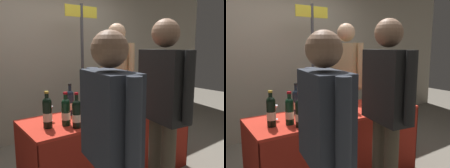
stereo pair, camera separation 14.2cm
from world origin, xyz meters
TOP-DOWN VIEW (x-y plane):
  - back_partition at (0.00, 1.72)m, footprint 7.92×0.12m
  - tasting_table at (0.00, 0.00)m, footprint 1.86×0.64m
  - featured_wine_bottle at (0.31, -0.10)m, footprint 0.08×0.08m
  - display_bottle_0 at (-0.74, -0.07)m, footprint 0.08×0.08m
  - display_bottle_1 at (0.73, 0.09)m, footprint 0.07×0.07m
  - display_bottle_2 at (0.13, -0.07)m, footprint 0.08×0.08m
  - display_bottle_3 at (0.80, 0.19)m, footprint 0.08×0.08m
  - display_bottle_4 at (-0.20, 0.03)m, footprint 0.07×0.07m
  - display_bottle_5 at (0.61, 0.15)m, footprint 0.07×0.07m
  - display_bottle_6 at (-0.41, 0.17)m, footprint 0.07×0.07m
  - display_bottle_7 at (-0.59, -0.10)m, footprint 0.08×0.08m
  - display_bottle_8 at (-0.54, -0.21)m, footprint 0.08×0.08m
  - wine_glass_near_vendor at (0.46, -0.22)m, footprint 0.07×0.07m
  - wine_glass_mid at (-0.66, 0.11)m, footprint 0.08×0.08m
  - wine_glass_near_taster at (-0.15, -0.17)m, footprint 0.07×0.07m
  - brochure_stand at (-0.10, 0.15)m, footprint 0.16×0.09m
  - vendor_presenter at (0.53, 0.60)m, footprint 0.29×0.57m
  - taster_foreground_right at (-0.68, -0.87)m, footprint 0.28×0.58m
  - taster_foreground_left at (0.06, -0.65)m, footprint 0.28×0.62m
  - booth_signpost at (0.29, 1.12)m, footprint 0.52×0.04m

SIDE VIEW (x-z plane):
  - tasting_table at x=0.00m, z-range 0.14..0.92m
  - brochure_stand at x=-0.10m, z-range 0.78..0.92m
  - wine_glass_near_taster at x=-0.15m, z-range 0.81..0.93m
  - wine_glass_near_vendor at x=0.46m, z-range 0.81..0.95m
  - wine_glass_mid at x=-0.66m, z-range 0.81..0.95m
  - display_bottle_4 at x=-0.20m, z-range 0.76..1.05m
  - display_bottle_5 at x=0.61m, z-range 0.76..1.06m
  - display_bottle_8 at x=-0.54m, z-range 0.75..1.06m
  - display_bottle_7 at x=-0.59m, z-range 0.76..1.06m
  - display_bottle_1 at x=0.73m, z-range 0.76..1.06m
  - display_bottle_6 at x=-0.41m, z-range 0.75..1.07m
  - display_bottle_0 at x=-0.74m, z-range 0.76..1.08m
  - display_bottle_2 at x=0.13m, z-range 0.76..1.08m
  - display_bottle_3 at x=0.80m, z-range 0.76..1.09m
  - featured_wine_bottle at x=0.31m, z-range 0.76..1.09m
  - taster_foreground_right at x=-0.68m, z-range 0.15..1.71m
  - taster_foreground_left at x=0.06m, z-range 0.18..1.87m
  - vendor_presenter at x=0.53m, z-range 0.19..1.97m
  - booth_signpost at x=0.29m, z-range 0.23..2.32m
  - back_partition at x=0.00m, z-range 0.00..3.05m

